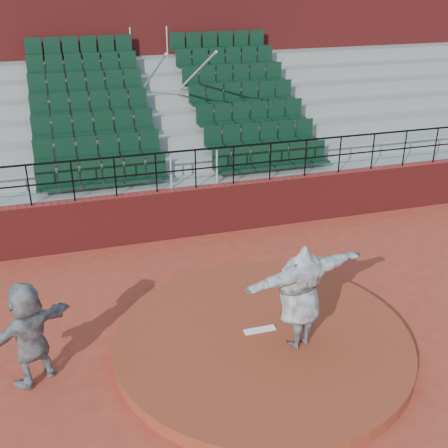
% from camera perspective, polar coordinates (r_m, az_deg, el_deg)
% --- Properties ---
extents(ground, '(90.00, 90.00, 0.00)m').
position_cam_1_polar(ground, '(10.76, 3.89, -12.27)').
color(ground, '#A33624').
rests_on(ground, ground).
extents(pitchers_mound, '(5.50, 5.50, 0.25)m').
position_cam_1_polar(pitchers_mound, '(10.68, 3.91, -11.73)').
color(pitchers_mound, maroon).
rests_on(pitchers_mound, ground).
extents(pitching_rubber, '(0.60, 0.15, 0.03)m').
position_cam_1_polar(pitching_rubber, '(10.71, 3.65, -10.68)').
color(pitching_rubber, white).
rests_on(pitching_rubber, pitchers_mound).
extents(boundary_wall, '(24.00, 0.30, 1.30)m').
position_cam_1_polar(boundary_wall, '(14.57, -2.81, 1.34)').
color(boundary_wall, maroon).
rests_on(boundary_wall, ground).
extents(wall_railing, '(24.04, 0.05, 1.03)m').
position_cam_1_polar(wall_railing, '(14.07, -2.93, 6.48)').
color(wall_railing, black).
rests_on(wall_railing, boundary_wall).
extents(seating_deck, '(24.00, 5.97, 4.63)m').
position_cam_1_polar(seating_deck, '(17.65, -5.77, 8.28)').
color(seating_deck, gray).
rests_on(seating_deck, ground).
extents(press_box_facade, '(24.00, 3.00, 7.10)m').
position_cam_1_polar(press_box_facade, '(21.01, -8.24, 16.77)').
color(press_box_facade, maroon).
rests_on(press_box_facade, ground).
extents(pitcher, '(2.54, 1.28, 1.99)m').
position_cam_1_polar(pitcher, '(9.91, 7.75, -7.32)').
color(pitcher, black).
rests_on(pitcher, pitchers_mound).
extents(fielder, '(1.78, 1.41, 1.89)m').
position_cam_1_polar(fielder, '(9.98, -19.18, -10.48)').
color(fielder, black).
rests_on(fielder, ground).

